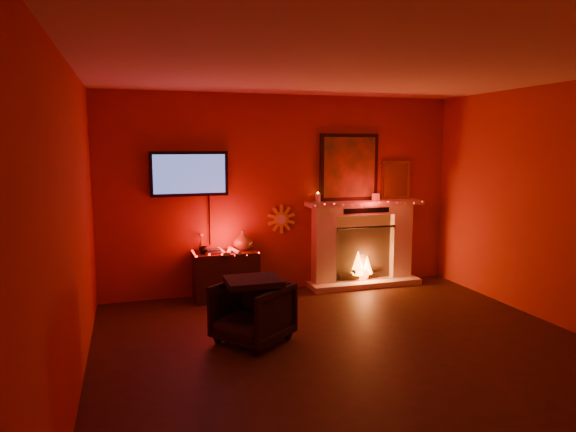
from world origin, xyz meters
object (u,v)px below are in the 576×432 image
object	(u,v)px
fireplace	(362,235)
armchair	(252,312)
sunburst_clock	(281,219)
tv	(189,174)
console_table	(227,272)

from	to	relation	value
fireplace	armchair	distance (m)	2.67
sunburst_clock	armchair	xyz separation A→B (m)	(-0.84, -1.78, -0.69)
sunburst_clock	fireplace	bearing A→B (deg)	-4.37
tv	console_table	distance (m)	1.37
armchair	sunburst_clock	bearing A→B (deg)	117.29
armchair	console_table	bearing A→B (deg)	141.81
fireplace	armchair	world-z (taller)	fireplace
tv	armchair	xyz separation A→B (m)	(0.41, -1.75, -1.34)
tv	armchair	bearing A→B (deg)	-76.87
armchair	fireplace	bearing A→B (deg)	92.29
fireplace	tv	xyz separation A→B (m)	(-2.44, 0.06, 0.92)
tv	console_table	xyz separation A→B (m)	(0.43, -0.19, -1.29)
console_table	armchair	world-z (taller)	console_table
fireplace	sunburst_clock	xyz separation A→B (m)	(-1.19, 0.09, 0.28)
sunburst_clock	console_table	distance (m)	1.06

